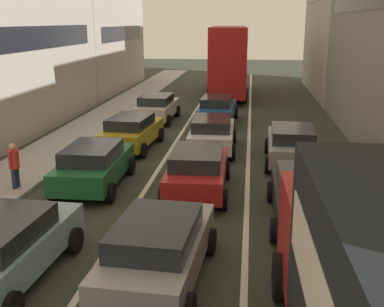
# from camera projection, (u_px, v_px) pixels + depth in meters

# --- Properties ---
(sidewalk_left) EXTENTS (2.60, 64.00, 0.14)m
(sidewalk_left) POSITION_uv_depth(u_px,v_px,m) (75.00, 136.00, 23.49)
(sidewalk_left) COLOR #A1A1A1
(sidewalk_left) RESTS_ON ground
(lane_stripe_left) EXTENTS (0.16, 60.00, 0.01)m
(lane_stripe_left) POSITION_uv_depth(u_px,v_px,m) (177.00, 140.00, 22.93)
(lane_stripe_left) COLOR silver
(lane_stripe_left) RESTS_ON ground
(lane_stripe_right) EXTENTS (0.16, 60.00, 0.01)m
(lane_stripe_right) POSITION_uv_depth(u_px,v_px,m) (249.00, 142.00, 22.54)
(lane_stripe_right) COLOR silver
(lane_stripe_right) RESTS_ON ground
(sedan_centre_lane_second) EXTENTS (2.27, 4.40, 1.49)m
(sedan_centre_lane_second) POSITION_uv_depth(u_px,v_px,m) (158.00, 248.00, 10.33)
(sedan_centre_lane_second) COLOR gray
(sedan_centre_lane_second) RESTS_ON ground
(wagon_left_lane_second) EXTENTS (2.25, 4.39, 1.49)m
(wagon_left_lane_second) POSITION_uv_depth(u_px,v_px,m) (4.00, 247.00, 10.37)
(wagon_left_lane_second) COLOR #759EB7
(wagon_left_lane_second) RESTS_ON ground
(hatchback_centre_lane_third) EXTENTS (2.14, 4.34, 1.49)m
(hatchback_centre_lane_third) POSITION_uv_depth(u_px,v_px,m) (197.00, 169.00, 15.79)
(hatchback_centre_lane_third) COLOR #A51E1E
(hatchback_centre_lane_third) RESTS_ON ground
(sedan_left_lane_third) EXTENTS (2.14, 4.34, 1.49)m
(sedan_left_lane_third) POSITION_uv_depth(u_px,v_px,m) (94.00, 164.00, 16.35)
(sedan_left_lane_third) COLOR #19592D
(sedan_left_lane_third) RESTS_ON ground
(coupe_centre_lane_fourth) EXTENTS (2.13, 4.33, 1.49)m
(coupe_centre_lane_fourth) POSITION_uv_depth(u_px,v_px,m) (212.00, 133.00, 20.92)
(coupe_centre_lane_fourth) COLOR silver
(coupe_centre_lane_fourth) RESTS_ON ground
(sedan_left_lane_fourth) EXTENTS (2.30, 4.41, 1.49)m
(sedan_left_lane_fourth) POSITION_uv_depth(u_px,v_px,m) (132.00, 131.00, 21.28)
(sedan_left_lane_fourth) COLOR #B29319
(sedan_left_lane_fourth) RESTS_ON ground
(sedan_centre_lane_fifth) EXTENTS (2.19, 4.36, 1.49)m
(sedan_centre_lane_fifth) POSITION_uv_depth(u_px,v_px,m) (217.00, 109.00, 26.63)
(sedan_centre_lane_fifth) COLOR #194C8C
(sedan_centre_lane_fifth) RESTS_ON ground
(sedan_left_lane_fifth) EXTENTS (2.16, 4.35, 1.49)m
(sedan_left_lane_fifth) POSITION_uv_depth(u_px,v_px,m) (157.00, 107.00, 27.20)
(sedan_left_lane_fifth) COLOR beige
(sedan_left_lane_fifth) RESTS_ON ground
(sedan_right_lane_behind_truck) EXTENTS (2.07, 4.31, 1.49)m
(sedan_right_lane_behind_truck) POSITION_uv_depth(u_px,v_px,m) (307.00, 195.00, 13.46)
(sedan_right_lane_behind_truck) COLOR black
(sedan_right_lane_behind_truck) RESTS_ON ground
(wagon_right_lane_far) EXTENTS (2.14, 4.34, 1.49)m
(wagon_right_lane_far) POSITION_uv_depth(u_px,v_px,m) (292.00, 144.00, 19.04)
(wagon_right_lane_far) COLOR gray
(wagon_right_lane_far) RESTS_ON ground
(bus_mid_queue_primary) EXTENTS (3.10, 10.59, 5.06)m
(bus_mid_queue_primary) POSITION_uv_depth(u_px,v_px,m) (228.00, 58.00, 35.73)
(bus_mid_queue_primary) COLOR #B21919
(bus_mid_queue_primary) RESTS_ON ground
(pedestrian_near_kerb) EXTENTS (0.34, 0.54, 1.66)m
(pedestrian_near_kerb) POSITION_uv_depth(u_px,v_px,m) (14.00, 164.00, 15.82)
(pedestrian_near_kerb) COLOR #262D47
(pedestrian_near_kerb) RESTS_ON ground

